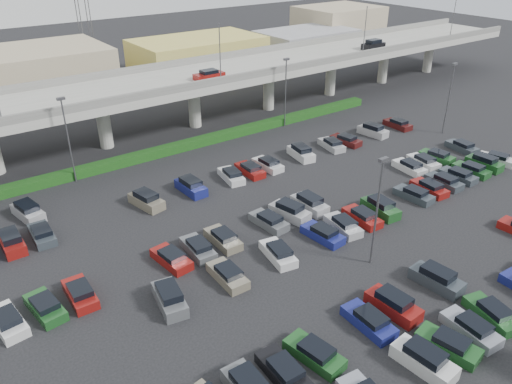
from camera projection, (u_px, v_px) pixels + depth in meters
ground at (311, 225)px, 50.67m from camera, size 280.00×280.00×0.00m
overpass at (161, 87)px, 70.17m from camera, size 150.00×13.00×15.80m
hedge at (189, 144)px, 68.28m from camera, size 66.00×1.60×1.10m
parked_cars at (322, 241)px, 46.96m from camera, size 63.17×41.68×1.67m
light_poles at (267, 173)px, 47.04m from camera, size 66.90×48.38×10.30m
distant_buildings at (152, 59)px, 99.55m from camera, size 138.00×24.00×9.00m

